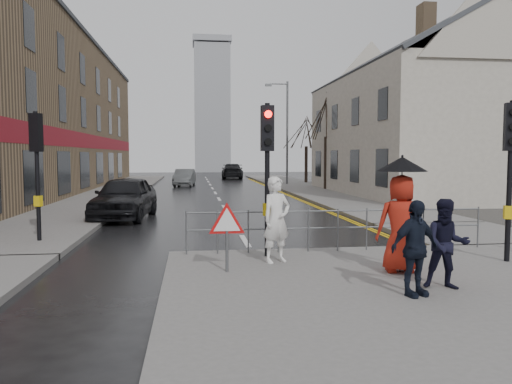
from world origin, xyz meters
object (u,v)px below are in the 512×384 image
object	(u,v)px
pedestrian_b	(447,244)
pedestrian_with_umbrella	(401,212)
pedestrian_a	(277,220)
car_parked	(125,197)
car_mid	(184,178)
pedestrian_d	(415,248)

from	to	relation	value
pedestrian_b	pedestrian_with_umbrella	distance (m)	1.35
pedestrian_a	pedestrian_with_umbrella	bearing A→B (deg)	-54.33
car_parked	car_mid	xyz separation A→B (m)	(1.96, 19.88, -0.15)
pedestrian_a	car_parked	xyz separation A→B (m)	(-4.30, 9.02, -0.24)
pedestrian_with_umbrella	car_parked	distance (m)	12.13
pedestrian_a	car_mid	bearing A→B (deg)	68.29
pedestrian_b	car_parked	size ratio (longest dim) A/B	0.32
pedestrian_a	pedestrian_with_umbrella	distance (m)	2.54
pedestrian_a	car_mid	xyz separation A→B (m)	(-2.34, 28.91, -0.38)
pedestrian_with_umbrella	car_parked	world-z (taller)	pedestrian_with_umbrella
car_parked	pedestrian_with_umbrella	bearing A→B (deg)	-51.87
pedestrian_with_umbrella	car_mid	world-z (taller)	pedestrian_with_umbrella
pedestrian_with_umbrella	car_mid	bearing A→B (deg)	98.63
pedestrian_with_umbrella	car_parked	bearing A→B (deg)	122.59
pedestrian_with_umbrella	car_mid	size ratio (longest dim) A/B	0.56
pedestrian_b	pedestrian_d	world-z (taller)	pedestrian_d
pedestrian_with_umbrella	pedestrian_d	xyz separation A→B (m)	(-0.46, -1.59, -0.40)
pedestrian_a	pedestrian_b	bearing A→B (deg)	-70.80
pedestrian_d	car_mid	xyz separation A→B (m)	(-4.11, 31.68, -0.25)
pedestrian_a	pedestrian_d	size ratio (longest dim) A/B	1.17
pedestrian_a	car_parked	size ratio (longest dim) A/B	0.38
pedestrian_with_umbrella	pedestrian_d	distance (m)	1.70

